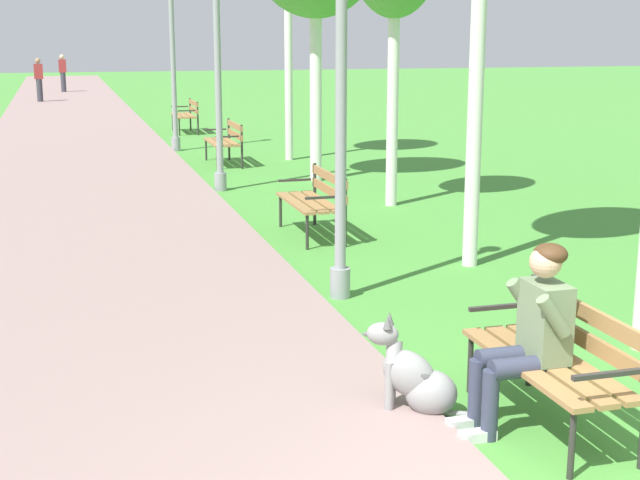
{
  "coord_description": "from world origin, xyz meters",
  "views": [
    {
      "loc": [
        -2.59,
        -3.76,
        2.56
      ],
      "look_at": [
        -0.6,
        3.24,
        0.9
      ],
      "focal_mm": 51.02,
      "sensor_mm": 36.0,
      "label": 1
    }
  ],
  "objects_px": {
    "pedestrian_distant": "(39,80)",
    "park_bench_mid": "(316,197)",
    "lamp_post_near": "(341,80)",
    "lamp_post_mid": "(217,45)",
    "park_bench_furthest": "(187,113)",
    "person_seated_on_near_bench": "(530,330)",
    "park_bench_near": "(559,353)",
    "lamp_post_far": "(173,52)",
    "dog_grey": "(416,378)",
    "pedestrian_further_distant": "(63,73)",
    "park_bench_far": "(226,139)"
  },
  "relations": [
    {
      "from": "pedestrian_distant",
      "to": "park_bench_furthest",
      "type": "bearing_deg",
      "value": -72.25
    },
    {
      "from": "park_bench_far",
      "to": "dog_grey",
      "type": "xyz_separation_m",
      "value": [
        -0.92,
        -12.41,
        -0.25
      ]
    },
    {
      "from": "park_bench_furthest",
      "to": "pedestrian_distant",
      "type": "bearing_deg",
      "value": 107.75
    },
    {
      "from": "pedestrian_further_distant",
      "to": "lamp_post_far",
      "type": "bearing_deg",
      "value": -84.18
    },
    {
      "from": "person_seated_on_near_bench",
      "to": "lamp_post_far",
      "type": "bearing_deg",
      "value": 91.49
    },
    {
      "from": "park_bench_furthest",
      "to": "pedestrian_distant",
      "type": "height_order",
      "value": "pedestrian_distant"
    },
    {
      "from": "pedestrian_distant",
      "to": "park_bench_mid",
      "type": "bearing_deg",
      "value": -81.5
    },
    {
      "from": "park_bench_far",
      "to": "lamp_post_mid",
      "type": "distance_m",
      "value": 3.62
    },
    {
      "from": "dog_grey",
      "to": "pedestrian_further_distant",
      "type": "distance_m",
      "value": 36.49
    },
    {
      "from": "person_seated_on_near_bench",
      "to": "lamp_post_mid",
      "type": "xyz_separation_m",
      "value": [
        -0.34,
        9.78,
        1.69
      ]
    },
    {
      "from": "lamp_post_far",
      "to": "pedestrian_further_distant",
      "type": "relative_size",
      "value": 2.51
    },
    {
      "from": "lamp_post_near",
      "to": "lamp_post_mid",
      "type": "distance_m",
      "value": 6.54
    },
    {
      "from": "park_bench_near",
      "to": "park_bench_mid",
      "type": "xyz_separation_m",
      "value": [
        0.03,
        6.03,
        0.0
      ]
    },
    {
      "from": "lamp_post_mid",
      "to": "pedestrian_further_distant",
      "type": "xyz_separation_m",
      "value": [
        -2.26,
        27.06,
        -1.53
      ]
    },
    {
      "from": "park_bench_furthest",
      "to": "pedestrian_distant",
      "type": "relative_size",
      "value": 0.91
    },
    {
      "from": "person_seated_on_near_bench",
      "to": "pedestrian_further_distant",
      "type": "xyz_separation_m",
      "value": [
        -2.6,
        36.84,
        0.16
      ]
    },
    {
      "from": "dog_grey",
      "to": "pedestrian_further_distant",
      "type": "height_order",
      "value": "pedestrian_further_distant"
    },
    {
      "from": "park_bench_furthest",
      "to": "lamp_post_mid",
      "type": "bearing_deg",
      "value": -94.43
    },
    {
      "from": "park_bench_near",
      "to": "park_bench_furthest",
      "type": "relative_size",
      "value": 1.0
    },
    {
      "from": "pedestrian_further_distant",
      "to": "park_bench_mid",
      "type": "bearing_deg",
      "value": -84.75
    },
    {
      "from": "park_bench_far",
      "to": "lamp_post_mid",
      "type": "height_order",
      "value": "lamp_post_mid"
    },
    {
      "from": "park_bench_near",
      "to": "park_bench_furthest",
      "type": "distance_m",
      "value": 19.0
    },
    {
      "from": "park_bench_far",
      "to": "pedestrian_distant",
      "type": "relative_size",
      "value": 0.91
    },
    {
      "from": "pedestrian_distant",
      "to": "pedestrian_further_distant",
      "type": "distance_m",
      "value": 5.83
    },
    {
      "from": "pedestrian_further_distant",
      "to": "person_seated_on_near_bench",
      "type": "bearing_deg",
      "value": -85.97
    },
    {
      "from": "park_bench_near",
      "to": "lamp_post_far",
      "type": "bearing_deg",
      "value": 92.27
    },
    {
      "from": "person_seated_on_near_bench",
      "to": "lamp_post_near",
      "type": "bearing_deg",
      "value": 94.93
    },
    {
      "from": "dog_grey",
      "to": "pedestrian_distant",
      "type": "height_order",
      "value": "pedestrian_distant"
    },
    {
      "from": "park_bench_furthest",
      "to": "pedestrian_further_distant",
      "type": "height_order",
      "value": "pedestrian_further_distant"
    },
    {
      "from": "park_bench_furthest",
      "to": "person_seated_on_near_bench",
      "type": "height_order",
      "value": "person_seated_on_near_bench"
    },
    {
      "from": "park_bench_mid",
      "to": "park_bench_far",
      "type": "relative_size",
      "value": 1.0
    },
    {
      "from": "lamp_post_near",
      "to": "lamp_post_far",
      "type": "bearing_deg",
      "value": 90.56
    },
    {
      "from": "park_bench_furthest",
      "to": "person_seated_on_near_bench",
      "type": "distance_m",
      "value": 18.97
    },
    {
      "from": "lamp_post_far",
      "to": "pedestrian_distant",
      "type": "relative_size",
      "value": 2.51
    },
    {
      "from": "park_bench_mid",
      "to": "pedestrian_distant",
      "type": "xyz_separation_m",
      "value": [
        -3.75,
        25.09,
        0.33
      ]
    },
    {
      "from": "park_bench_furthest",
      "to": "pedestrian_further_distant",
      "type": "relative_size",
      "value": 0.91
    },
    {
      "from": "park_bench_far",
      "to": "pedestrian_further_distant",
      "type": "distance_m",
      "value": 24.2
    },
    {
      "from": "lamp_post_mid",
      "to": "pedestrian_distant",
      "type": "relative_size",
      "value": 2.78
    },
    {
      "from": "park_bench_near",
      "to": "pedestrian_further_distant",
      "type": "height_order",
      "value": "pedestrian_further_distant"
    },
    {
      "from": "park_bench_furthest",
      "to": "park_bench_mid",
      "type": "bearing_deg",
      "value": -90.58
    },
    {
      "from": "park_bench_far",
      "to": "park_bench_furthest",
      "type": "bearing_deg",
      "value": 89.39
    },
    {
      "from": "park_bench_near",
      "to": "pedestrian_distant",
      "type": "height_order",
      "value": "pedestrian_distant"
    },
    {
      "from": "lamp_post_near",
      "to": "park_bench_near",
      "type": "bearing_deg",
      "value": -81.54
    },
    {
      "from": "dog_grey",
      "to": "pedestrian_distant",
      "type": "bearing_deg",
      "value": 95.39
    },
    {
      "from": "park_bench_furthest",
      "to": "lamp_post_far",
      "type": "relative_size",
      "value": 0.36
    },
    {
      "from": "park_bench_furthest",
      "to": "dog_grey",
      "type": "xyz_separation_m",
      "value": [
        -0.99,
        -18.56,
        -0.25
      ]
    },
    {
      "from": "lamp_post_far",
      "to": "pedestrian_further_distant",
      "type": "distance_m",
      "value": 21.75
    },
    {
      "from": "person_seated_on_near_bench",
      "to": "pedestrian_distant",
      "type": "relative_size",
      "value": 0.76
    },
    {
      "from": "lamp_post_far",
      "to": "pedestrian_distant",
      "type": "distance_m",
      "value": 16.2
    },
    {
      "from": "park_bench_far",
      "to": "lamp_post_far",
      "type": "bearing_deg",
      "value": 106.12
    }
  ]
}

